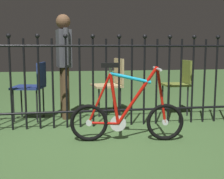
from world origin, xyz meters
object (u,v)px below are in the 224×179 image
chair_tan (112,81)px  person_visitor (64,58)px  chair_olive (180,81)px  chair_navy (33,84)px  bicycle (127,115)px

chair_tan → person_visitor: size_ratio=0.58×
person_visitor → chair_olive: bearing=-0.4°
chair_navy → person_visitor: person_visitor is taller
chair_tan → person_visitor: 0.84m
chair_tan → person_visitor: person_visitor is taller
chair_tan → chair_olive: (1.05, -0.19, -0.00)m
chair_navy → person_visitor: (0.44, 0.05, 0.37)m
chair_tan → chair_navy: (-1.17, -0.23, -0.00)m
chair_navy → person_visitor: 0.57m
bicycle → chair_olive: (1.10, 1.21, 0.22)m
bicycle → chair_navy: size_ratio=1.53×
chair_olive → chair_navy: size_ratio=1.02×
bicycle → chair_tan: bicycle is taller
chair_olive → person_visitor: 1.82m
bicycle → chair_navy: bearing=133.7°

